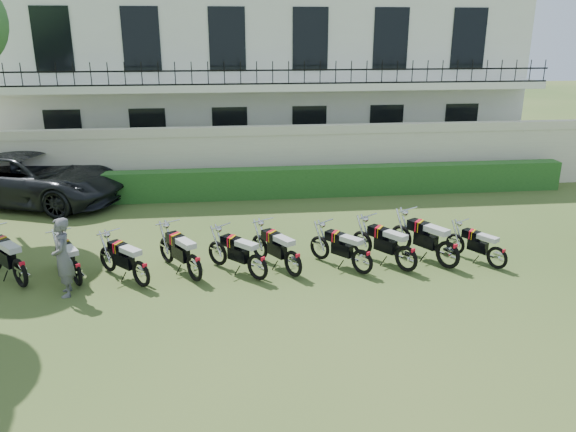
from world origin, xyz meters
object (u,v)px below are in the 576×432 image
motorcycle_1 (76,267)px  motorcycle_9 (498,252)px  motorcycle_7 (407,252)px  motorcycle_8 (448,248)px  motorcycle_3 (194,261)px  motorcycle_5 (293,257)px  inspector (63,257)px  motorcycle_0 (19,266)px  suv (32,179)px  motorcycle_6 (362,256)px  motorcycle_4 (258,261)px  motorcycle_2 (141,268)px

motorcycle_1 → motorcycle_9: motorcycle_1 is taller
motorcycle_7 → motorcycle_8: size_ratio=0.90×
motorcycle_3 → motorcycle_5: motorcycle_3 is taller
motorcycle_1 → inspector: (-0.14, -0.39, 0.40)m
motorcycle_0 → suv: 6.83m
motorcycle_3 → motorcycle_6: 3.83m
motorcycle_4 → inspector: bearing=139.9°
motorcycle_2 → motorcycle_9: 8.21m
inspector → motorcycle_0: bearing=-124.7°
motorcycle_2 → motorcycle_9: motorcycle_2 is taller
suv → motorcycle_9: bearing=-99.2°
motorcycle_1 → motorcycle_9: 9.63m
inspector → motorcycle_8: bearing=79.9°
motorcycle_0 → motorcycle_3: (3.76, -0.12, -0.02)m
motorcycle_9 → motorcycle_1: bearing=146.7°
motorcycle_1 → suv: size_ratio=0.27×
motorcycle_4 → motorcycle_9: bearing=-43.3°
motorcycle_5 → motorcycle_9: 4.84m
motorcycle_9 → inspector: 9.78m
motorcycle_9 → suv: bearing=119.1°
motorcycle_3 → motorcycle_4: motorcycle_3 is taller
motorcycle_5 → motorcycle_8: motorcycle_8 is taller
motorcycle_3 → motorcycle_4: (1.41, -0.10, -0.02)m
suv → inspector: bearing=-139.2°
inspector → suv: bearing=-171.1°
motorcycle_5 → motorcycle_2: bearing=151.5°
motorcycle_2 → motorcycle_3: 1.16m
motorcycle_3 → inspector: bearing=155.3°
motorcycle_3 → suv: suv is taller
motorcycle_1 → motorcycle_9: bearing=-31.4°
motorcycle_7 → motorcycle_9: 2.19m
motorcycle_8 → motorcycle_9: (1.16, -0.14, -0.10)m
motorcycle_0 → motorcycle_7: 8.64m
motorcycle_5 → motorcycle_7: (2.65, -0.03, 0.01)m
motorcycle_3 → motorcycle_9: bearing=-32.5°
suv → inspector: (2.75, -7.05, 0.03)m
motorcycle_5 → suv: bearing=107.6°
motorcycle_1 → motorcycle_9: size_ratio=1.09×
motorcycle_6 → motorcycle_9: motorcycle_6 is taller
motorcycle_6 → motorcycle_9: (3.24, -0.07, -0.04)m
motorcycle_9 → inspector: (-9.76, -0.20, 0.43)m
motorcycle_5 → motorcycle_6: (1.60, -0.04, -0.02)m
motorcycle_6 → motorcycle_7: (1.05, 0.01, 0.03)m
motorcycle_2 → motorcycle_4: size_ratio=1.00×
motorcycle_3 → inspector: (-2.70, -0.32, 0.36)m
motorcycle_2 → motorcycle_3: size_ratio=0.83×
motorcycle_4 → motorcycle_5: (0.82, 0.10, 0.01)m
motorcycle_3 → suv: (-5.45, 6.73, 0.33)m
motorcycle_6 → motorcycle_0: bearing=138.8°
motorcycle_2 → inspector: size_ratio=0.84×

